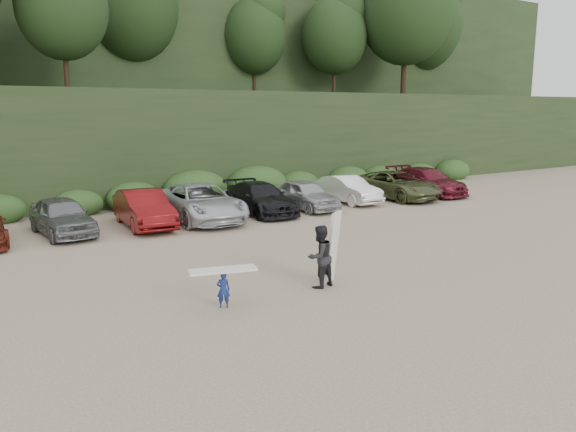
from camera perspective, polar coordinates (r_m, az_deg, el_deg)
ground at (r=17.98m, az=7.26°, el=-5.34°), size 120.00×120.00×0.00m
hillside_backdrop at (r=50.68m, az=-21.08°, el=17.19°), size 90.00×41.50×28.00m
parked_cars at (r=25.41m, az=-10.07°, el=1.10°), size 34.42×6.06×1.65m
child_surfer at (r=14.36m, az=-6.61°, el=-6.59°), size 1.77×0.91×1.02m
adult_surfer at (r=15.87m, az=3.36°, el=-4.05°), size 1.37×0.84×2.11m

